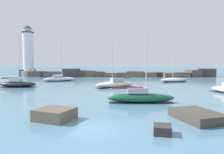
% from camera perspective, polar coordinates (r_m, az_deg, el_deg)
% --- Properties ---
extents(ground_plane, '(600.00, 600.00, 0.00)m').
position_cam_1_polar(ground_plane, '(16.32, -5.65, -13.37)').
color(ground_plane, teal).
extents(open_sea_beyond, '(400.00, 116.00, 0.01)m').
position_cam_1_polar(open_sea_beyond, '(129.35, 0.74, 2.01)').
color(open_sea_beyond, teal).
rests_on(open_sea_beyond, ground).
extents(breakwater_jetty, '(62.06, 6.43, 2.54)m').
position_cam_1_polar(breakwater_jetty, '(69.43, 0.71, 0.87)').
color(breakwater_jetty, '#383330').
rests_on(breakwater_jetty, ground).
extents(lighthouse, '(4.40, 4.40, 16.19)m').
position_cam_1_polar(lighthouse, '(74.99, -21.03, 5.62)').
color(lighthouse, gray).
rests_on(lighthouse, ground).
extents(foreground_rocks, '(15.81, 6.85, 0.95)m').
position_cam_1_polar(foreground_rocks, '(18.41, 6.55, -10.01)').
color(foreground_rocks, '#423D38').
rests_on(foreground_rocks, ground).
extents(sailboat_moored_1, '(7.94, 5.69, 7.95)m').
position_cam_1_polar(sailboat_moored_1, '(40.83, 0.88, -1.82)').
color(sailboat_moored_1, white).
rests_on(sailboat_moored_1, ground).
extents(sailboat_moored_2, '(7.38, 4.06, 8.62)m').
position_cam_1_polar(sailboat_moored_2, '(53.54, 15.98, -0.68)').
color(sailboat_moored_2, white).
rests_on(sailboat_moored_2, ground).
extents(sailboat_moored_3, '(7.58, 4.83, 10.37)m').
position_cam_1_polar(sailboat_moored_3, '(54.92, -13.64, -0.41)').
color(sailboat_moored_3, white).
rests_on(sailboat_moored_3, ground).
extents(sailboat_moored_5, '(8.00, 2.04, 7.94)m').
position_cam_1_polar(sailboat_moored_5, '(26.13, 7.47, -5.23)').
color(sailboat_moored_5, '#195138').
rests_on(sailboat_moored_5, ground).
extents(sailboat_moored_6, '(6.98, 2.49, 10.29)m').
position_cam_1_polar(sailboat_moored_6, '(45.03, -23.47, -1.61)').
color(sailboat_moored_6, black).
rests_on(sailboat_moored_6, ground).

